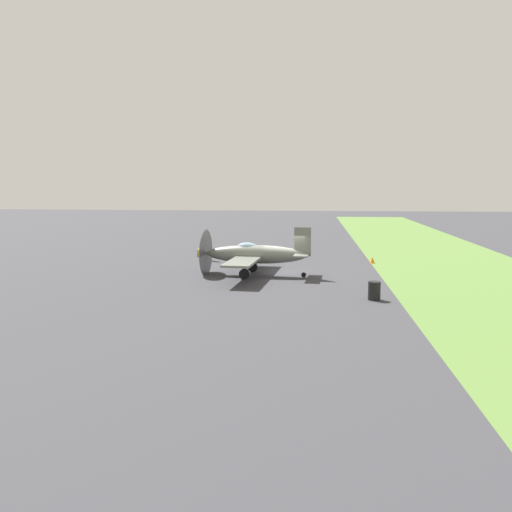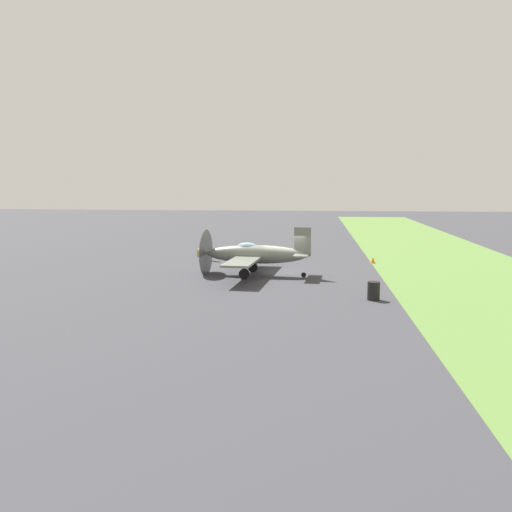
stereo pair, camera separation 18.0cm
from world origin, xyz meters
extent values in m
plane|color=#38383D|center=(0.00, 0.00, 0.00)|extent=(160.00, 160.00, 0.00)
cube|color=#567A38|center=(0.00, -11.34, 0.00)|extent=(120.00, 11.00, 0.01)
ellipsoid|color=slate|center=(-0.44, 1.71, 1.32)|extent=(1.64, 6.28, 1.13)
cube|color=slate|center=(-0.41, 2.08, 1.19)|extent=(8.86, 2.26, 0.13)
cube|color=slate|center=(-0.67, -1.11, 2.14)|extent=(0.17, 1.01, 1.73)
cube|color=slate|center=(-0.67, -1.11, 1.41)|extent=(2.98, 1.06, 0.09)
cone|color=#B7B24C|center=(-0.17, 5.03, 1.32)|extent=(0.63, 0.68, 0.58)
cylinder|color=#4C4C51|center=(-0.18, 4.85, 1.32)|extent=(2.91, 0.28, 2.92)
ellipsoid|color=#8CB2C6|center=(-0.40, 2.26, 1.72)|extent=(0.74, 1.33, 0.64)
cylinder|color=black|center=(-1.72, 2.28, 0.31)|extent=(0.25, 0.63, 0.62)
cylinder|color=black|center=(-1.72, 2.28, 0.75)|extent=(0.11, 0.11, 0.88)
cylinder|color=black|center=(0.92, 2.06, 0.31)|extent=(0.25, 0.63, 0.62)
cylinder|color=black|center=(0.92, 2.06, 0.75)|extent=(0.11, 0.11, 0.88)
cylinder|color=black|center=(-0.68, -1.20, 0.15)|extent=(0.13, 0.30, 0.29)
cylinder|color=#847A5B|center=(5.80, 5.78, 0.44)|extent=(0.30, 0.30, 0.88)
cylinder|color=#847A5B|center=(5.80, 5.78, 1.19)|extent=(0.38, 0.38, 0.62)
sphere|color=tan|center=(5.80, 5.78, 1.61)|extent=(0.23, 0.23, 0.23)
cylinder|color=#847A5B|center=(5.59, 5.62, 1.19)|extent=(0.11, 0.11, 0.59)
cylinder|color=#847A5B|center=(6.00, 5.94, 1.19)|extent=(0.11, 0.11, 0.59)
cylinder|color=black|center=(-6.81, -4.68, 0.45)|extent=(0.60, 0.60, 0.90)
cone|color=orange|center=(5.64, -5.95, 0.22)|extent=(0.36, 0.36, 0.44)
camera|label=1|loc=(-33.05, -1.59, 5.59)|focal=38.16mm
camera|label=2|loc=(-33.03, -1.77, 5.59)|focal=38.16mm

